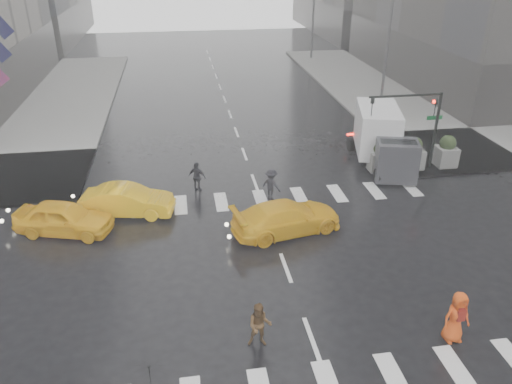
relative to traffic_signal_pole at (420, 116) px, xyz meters
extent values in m
plane|color=black|center=(-9.01, -8.01, -3.22)|extent=(120.00, 120.00, 0.00)
cube|color=slate|center=(10.49, 9.49, -3.14)|extent=(35.00, 35.00, 0.15)
cube|color=#2B2926|center=(19.99, 47.99, -1.02)|extent=(26.05, 26.05, 4.40)
cylinder|color=black|center=(0.99, -0.01, -0.97)|extent=(0.16, 0.16, 4.50)
cylinder|color=black|center=(-1.01, -0.01, 1.18)|extent=(4.00, 0.12, 0.12)
imported|color=black|center=(0.74, -0.01, 0.48)|extent=(0.16, 0.20, 1.00)
imported|color=black|center=(-2.81, -0.01, 0.68)|extent=(0.16, 0.20, 1.00)
sphere|color=#FF190C|center=(0.64, -0.01, 0.78)|extent=(0.20, 0.20, 0.20)
cube|color=#0E6329|center=(0.99, 0.29, -0.22)|extent=(0.90, 0.03, 0.22)
cylinder|color=#59595B|center=(1.99, 9.99, 1.28)|extent=(0.20, 0.20, 9.00)
cylinder|color=#59595B|center=(1.99, 29.99, 1.28)|extent=(0.20, 0.20, 9.00)
cube|color=slate|center=(-2.01, 0.19, -2.52)|extent=(1.10, 1.10, 1.10)
sphere|color=#233316|center=(-2.01, 0.19, -1.72)|extent=(0.90, 0.90, 0.90)
cube|color=slate|center=(-0.01, 0.19, -2.52)|extent=(1.10, 1.10, 1.10)
sphere|color=#233316|center=(-0.01, 0.19, -1.72)|extent=(0.90, 0.90, 0.90)
cube|color=slate|center=(1.99, 0.19, -2.52)|extent=(1.10, 1.10, 1.10)
sphere|color=#233316|center=(1.99, 0.19, -1.72)|extent=(0.90, 0.90, 0.90)
cube|color=#0F0E34|center=(-23.81, 11.99, 3.43)|extent=(1.54, 0.02, 1.66)
imported|color=black|center=(-13.92, -14.81, -1.23)|extent=(1.01, 1.03, 0.88)
imported|color=#4F351C|center=(-10.73, -12.01, -2.42)|extent=(0.86, 0.73, 1.59)
imported|color=#E54910|center=(-4.51, -12.75, -2.30)|extent=(0.94, 0.65, 1.83)
cube|color=maroon|center=(-4.51, -12.93, -2.07)|extent=(0.29, 0.18, 0.40)
imported|color=black|center=(-12.08, -0.57, -2.42)|extent=(1.09, 0.93, 1.59)
imported|color=black|center=(-8.50, -2.09, -2.41)|extent=(1.15, 1.15, 1.62)
imported|color=yellow|center=(-18.10, -3.81, -2.49)|extent=(4.58, 2.85, 1.45)
imported|color=yellow|center=(-15.44, -2.54, -2.51)|extent=(4.48, 2.26, 1.41)
imported|color=yellow|center=(-8.40, -5.28, -2.50)|extent=(4.68, 2.91, 1.43)
cube|color=white|center=(-1.51, 2.01, -1.32)|extent=(2.22, 4.26, 2.50)
cube|color=#2F2F34|center=(-1.51, -0.95, -2.06)|extent=(2.13, 1.67, 2.13)
cube|color=black|center=(-1.51, -0.95, -1.41)|extent=(1.85, 0.83, 0.83)
cylinder|color=black|center=(-2.48, -1.14, -2.80)|extent=(0.26, 0.83, 0.83)
cylinder|color=black|center=(-0.53, -1.14, -2.80)|extent=(0.26, 0.83, 0.83)
cylinder|color=black|center=(-2.48, 0.90, -2.80)|extent=(0.26, 0.83, 0.83)
cylinder|color=black|center=(-0.53, 0.90, -2.80)|extent=(0.26, 0.83, 0.83)
cylinder|color=black|center=(-2.48, 3.50, -2.80)|extent=(0.26, 0.83, 0.83)
cylinder|color=black|center=(-0.53, 3.50, -2.80)|extent=(0.26, 0.83, 0.83)
camera|label=1|loc=(-12.75, -23.96, 8.37)|focal=35.00mm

